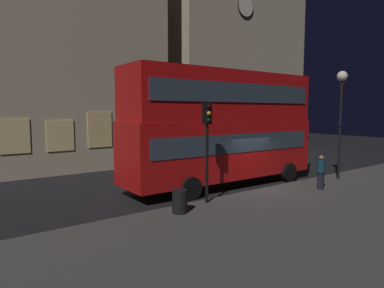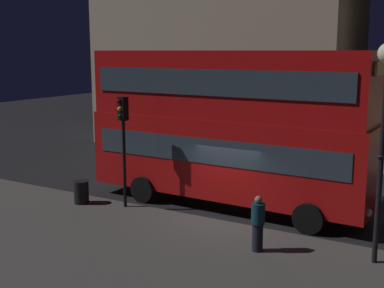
{
  "view_description": "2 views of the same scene",
  "coord_description": "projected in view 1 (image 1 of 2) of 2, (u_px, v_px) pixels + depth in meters",
  "views": [
    {
      "loc": [
        -12.19,
        -11.2,
        3.8
      ],
      "look_at": [
        -2.91,
        1.14,
        2.32
      ],
      "focal_mm": 31.56,
      "sensor_mm": 36.0,
      "label": 1
    },
    {
      "loc": [
        7.38,
        -14.96,
        5.75
      ],
      "look_at": [
        -2.07,
        1.3,
        2.26
      ],
      "focal_mm": 47.03,
      "sensor_mm": 36.0,
      "label": 2
    }
  ],
  "objects": [
    {
      "name": "pedestrian",
      "position": [
        321.0,
        172.0,
        15.96
      ],
      "size": [
        0.39,
        0.39,
        1.63
      ],
      "rotation": [
        0.0,
        0.0,
        2.27
      ],
      "color": "black",
      "rests_on": "sidewalk_slab"
    },
    {
      "name": "ground_plane",
      "position": [
        253.0,
        189.0,
        16.56
      ],
      "size": [
        80.0,
        80.0,
        0.0
      ],
      "primitive_type": "plane",
      "color": "black"
    },
    {
      "name": "building_with_clock",
      "position": [
        41.0,
        31.0,
        22.15
      ],
      "size": [
        15.22,
        7.49,
        18.19
      ],
      "color": "tan",
      "rests_on": "ground"
    },
    {
      "name": "building_plain_facade",
      "position": [
        224.0,
        55.0,
        32.76
      ],
      "size": [
        14.36,
        8.22,
        18.6
      ],
      "color": "tan",
      "rests_on": "ground"
    },
    {
      "name": "traffic_light_near_kerb",
      "position": [
        207.0,
        131.0,
        13.39
      ],
      "size": [
        0.37,
        0.39,
        4.04
      ],
      "rotation": [
        0.0,
        0.0,
        -0.21
      ],
      "color": "black",
      "rests_on": "sidewalk_slab"
    },
    {
      "name": "double_decker_bus",
      "position": [
        223.0,
        124.0,
        17.04
      ],
      "size": [
        10.83,
        3.08,
        5.77
      ],
      "rotation": [
        0.0,
        0.0,
        -0.02
      ],
      "color": "#B20F0F",
      "rests_on": "ground"
    },
    {
      "name": "litter_bin",
      "position": [
        180.0,
        201.0,
        12.25
      ],
      "size": [
        0.55,
        0.55,
        0.86
      ],
      "primitive_type": "cylinder",
      "color": "black",
      "rests_on": "sidewalk_slab"
    },
    {
      "name": "traffic_light_far_side",
      "position": [
        294.0,
        124.0,
        25.73
      ],
      "size": [
        0.34,
        0.38,
        3.97
      ],
      "rotation": [
        0.0,
        0.0,
        3.04
      ],
      "color": "black",
      "rests_on": "ground"
    },
    {
      "name": "street_lamp",
      "position": [
        341.0,
        98.0,
        18.12
      ],
      "size": [
        0.55,
        0.55,
        5.85
      ],
      "color": "black",
      "rests_on": "sidewalk_slab"
    },
    {
      "name": "sidewalk_slab",
      "position": [
        345.0,
        210.0,
        12.81
      ],
      "size": [
        44.0,
        8.57,
        0.12
      ],
      "primitive_type": "cube",
      "color": "#423F3D",
      "rests_on": "ground"
    }
  ]
}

